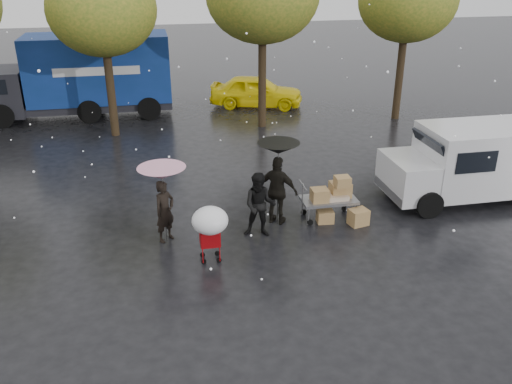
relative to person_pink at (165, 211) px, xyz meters
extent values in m
plane|color=black|center=(1.91, -0.92, -0.81)|extent=(90.00, 90.00, 0.00)
imported|color=black|center=(0.00, 0.00, 0.00)|extent=(0.70, 0.68, 1.62)
imported|color=black|center=(2.38, -0.23, 0.05)|extent=(0.99, 0.86, 1.72)
imported|color=black|center=(3.00, 0.38, 0.14)|extent=(1.18, 1.01, 1.89)
cylinder|color=#4C4C4C|center=(0.00, 0.00, 0.11)|extent=(0.02, 0.02, 1.84)
cone|color=#C24F86|center=(0.00, 0.00, 1.03)|extent=(1.19, 1.19, 0.30)
sphere|color=#4C4C4C|center=(0.00, 0.00, 1.06)|extent=(0.06, 0.06, 0.06)
cylinder|color=#4C4C4C|center=(3.00, 0.38, 0.26)|extent=(0.02, 0.02, 2.14)
cone|color=black|center=(3.00, 0.38, 1.33)|extent=(1.11, 1.11, 0.30)
sphere|color=#4C4C4C|center=(3.00, 0.38, 1.36)|extent=(0.06, 0.06, 0.06)
cube|color=slate|center=(4.43, 0.37, -0.26)|extent=(1.50, 0.80, 0.08)
cylinder|color=slate|center=(3.68, 0.37, -0.01)|extent=(0.04, 0.04, 0.60)
cube|color=olive|center=(4.78, 0.47, -0.02)|extent=(0.55, 0.45, 0.40)
cube|color=olive|center=(4.13, 0.27, -0.05)|extent=(0.45, 0.40, 0.35)
cube|color=olive|center=(4.73, 0.22, 0.32)|extent=(0.40, 0.35, 0.28)
cube|color=tan|center=(4.48, 0.37, -0.16)|extent=(0.90, 0.55, 0.12)
cylinder|color=black|center=(3.83, 0.05, -0.73)|extent=(0.16, 0.05, 0.16)
cylinder|color=black|center=(3.83, 0.69, -0.73)|extent=(0.16, 0.05, 0.16)
cylinder|color=black|center=(5.03, 0.05, -0.73)|extent=(0.16, 0.05, 0.16)
cylinder|color=black|center=(5.03, 0.69, -0.73)|extent=(0.16, 0.05, 0.16)
cube|color=#9D090D|center=(0.98, -1.19, -0.16)|extent=(0.47, 0.41, 0.45)
cylinder|color=#9D090D|center=(0.98, -1.38, 0.21)|extent=(0.42, 0.02, 0.02)
cylinder|color=#4C4C4C|center=(0.98, -1.38, 0.14)|extent=(0.02, 0.02, 0.60)
ellipsoid|color=white|center=(0.98, -1.38, 0.34)|extent=(0.84, 0.84, 0.63)
cylinder|color=black|center=(0.80, -1.35, -0.75)|extent=(0.12, 0.04, 0.12)
cylinder|color=black|center=(0.80, -1.03, -0.75)|extent=(0.12, 0.04, 0.12)
cylinder|color=black|center=(1.16, -1.35, -0.75)|extent=(0.12, 0.04, 0.12)
cylinder|color=black|center=(1.16, -1.03, -0.75)|extent=(0.12, 0.04, 0.12)
cube|color=silver|center=(9.37, 0.84, 0.44)|extent=(3.80, 2.00, 1.90)
cube|color=silver|center=(6.97, 0.84, 0.04)|extent=(1.20, 1.95, 1.10)
cube|color=black|center=(7.52, 0.84, 0.89)|extent=(0.37, 1.70, 0.67)
cube|color=slate|center=(6.42, 0.84, -0.36)|extent=(0.12, 1.90, 0.25)
cylinder|color=black|center=(7.17, -0.11, -0.43)|extent=(0.76, 0.28, 0.76)
cylinder|color=black|center=(7.17, 1.79, -0.43)|extent=(0.76, 0.28, 0.76)
cylinder|color=black|center=(10.47, 1.79, -0.43)|extent=(0.76, 0.28, 0.76)
cube|color=navy|center=(-2.19, 12.16, 1.29)|extent=(6.00, 2.50, 2.80)
cube|color=black|center=(-6.39, 12.16, 0.44)|extent=(2.20, 2.40, 1.90)
cube|color=black|center=(-3.19, 12.16, -0.26)|extent=(8.00, 2.30, 0.35)
cube|color=silver|center=(-2.19, 10.90, 1.39)|extent=(3.50, 0.03, 0.35)
cylinder|color=black|center=(-6.19, 11.01, -0.31)|extent=(1.00, 0.30, 1.00)
cylinder|color=black|center=(-6.19, 13.31, -0.31)|extent=(1.00, 0.30, 1.00)
cylinder|color=black|center=(-0.19, 11.01, -0.31)|extent=(1.00, 0.30, 1.00)
cylinder|color=black|center=(-0.19, 13.31, -0.31)|extent=(1.00, 0.30, 1.00)
cube|color=olive|center=(5.11, -0.16, -0.59)|extent=(0.56, 0.49, 0.44)
cube|color=olive|center=(4.28, 0.14, -0.64)|extent=(0.47, 0.38, 0.34)
imported|color=yellow|center=(4.80, 12.21, -0.08)|extent=(4.60, 2.92, 1.46)
cylinder|color=black|center=(-1.59, 9.08, 1.43)|extent=(0.32, 0.32, 4.48)
ellipsoid|color=#3D5F1B|center=(-1.59, 9.08, 3.99)|extent=(4.00, 4.00, 3.40)
cylinder|color=black|center=(4.41, 9.08, 1.64)|extent=(0.32, 0.32, 4.90)
cylinder|color=black|center=(10.41, 9.08, 1.50)|extent=(0.32, 0.32, 4.62)
camera|label=1|loc=(-0.15, -12.37, 5.98)|focal=38.00mm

